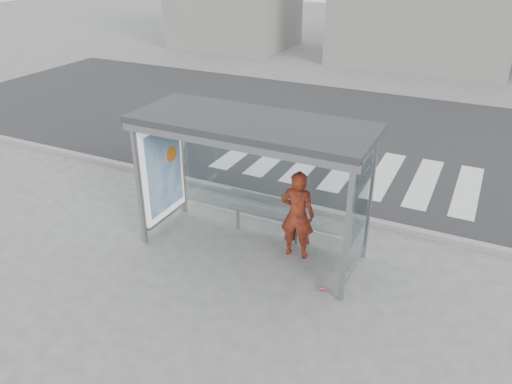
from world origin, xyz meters
TOP-DOWN VIEW (x-y plane):
  - ground at (0.00, 0.00)m, footprint 80.00×80.00m
  - road at (0.00, 7.00)m, footprint 30.00×10.00m
  - curb at (0.00, 1.95)m, footprint 30.00×0.18m
  - crosswalk at (0.50, 4.50)m, footprint 6.55×3.00m
  - bus_shelter at (-0.37, 0.06)m, footprint 4.25×1.65m
  - building_center at (0.00, 18.00)m, footprint 8.00×5.00m
  - person at (0.83, 0.21)m, footprint 0.68×0.48m
  - bench at (0.04, 0.58)m, footprint 1.65×0.21m
  - soda_can at (1.64, -0.60)m, footprint 0.13×0.09m

SIDE VIEW (x-z plane):
  - ground at x=0.00m, z-range 0.00..0.00m
  - crosswalk at x=0.50m, z-range 0.00..0.00m
  - road at x=0.00m, z-range 0.00..0.01m
  - soda_can at x=1.64m, z-range 0.00..0.06m
  - curb at x=0.00m, z-range 0.00..0.12m
  - bench at x=0.04m, z-range 0.08..0.94m
  - person at x=0.83m, z-range 0.00..1.74m
  - bus_shelter at x=-0.37m, z-range 0.67..3.29m
  - building_center at x=0.00m, z-range 0.00..5.00m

